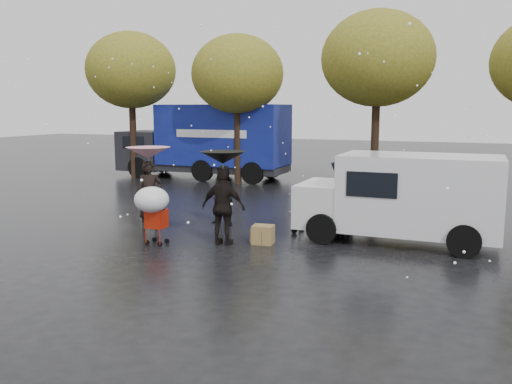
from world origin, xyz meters
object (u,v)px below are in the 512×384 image
at_px(vendor_cart, 322,207).
at_px(blue_truck, 207,142).
at_px(shopping_cart, 152,203).
at_px(person_pink, 150,195).
at_px(person_black, 223,207).
at_px(yellow_taxi, 416,169).
at_px(white_van, 403,196).

height_order(vendor_cart, blue_truck, blue_truck).
bearing_deg(shopping_cart, person_pink, 125.63).
height_order(person_pink, blue_truck, blue_truck).
relative_size(person_black, vendor_cart, 1.24).
height_order(shopping_cart, yellow_taxi, yellow_taxi).
xyz_separation_m(person_pink, shopping_cart, (1.07, -1.49, 0.11)).
xyz_separation_m(person_pink, white_van, (6.64, 1.23, 0.20)).
bearing_deg(blue_truck, person_pink, -70.74).
bearing_deg(person_pink, vendor_cart, -14.50).
relative_size(person_black, yellow_taxi, 0.39).
relative_size(person_black, shopping_cart, 1.29).
bearing_deg(white_van, shopping_cart, -153.91).
bearing_deg(vendor_cart, blue_truck, 131.89).
bearing_deg(blue_truck, vendor_cart, -48.11).
height_order(vendor_cart, yellow_taxi, yellow_taxi).
xyz_separation_m(person_black, white_van, (4.02, 1.99, 0.22)).
xyz_separation_m(person_black, blue_truck, (-6.30, 11.30, 0.81)).
height_order(shopping_cart, white_van, white_van).
distance_m(person_pink, vendor_cart, 4.74).
xyz_separation_m(white_van, blue_truck, (-10.32, 9.30, 0.60)).
height_order(person_pink, yellow_taxi, person_pink).
xyz_separation_m(person_pink, yellow_taxi, (5.91, 10.99, -0.13)).
distance_m(person_black, yellow_taxi, 12.20).
bearing_deg(person_black, shopping_cart, 21.85).
relative_size(person_pink, yellow_taxi, 0.40).
height_order(person_black, vendor_cart, person_black).
distance_m(person_pink, white_van, 6.75).
distance_m(person_black, shopping_cart, 1.72).
bearing_deg(blue_truck, shopping_cart, -68.44).
bearing_deg(shopping_cart, person_black, 25.34).
xyz_separation_m(person_black, vendor_cart, (1.90, 2.15, -0.22)).
height_order(person_black, blue_truck, blue_truck).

